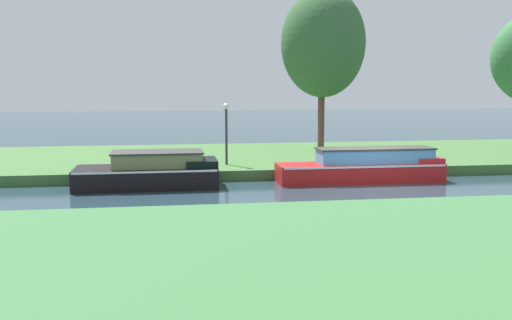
{
  "coord_description": "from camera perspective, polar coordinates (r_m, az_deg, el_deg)",
  "views": [
    {
      "loc": [
        -7.32,
        -19.65,
        3.67
      ],
      "look_at": [
        -4.11,
        1.2,
        0.9
      ],
      "focal_mm": 41.18,
      "sensor_mm": 36.0,
      "label": 1
    }
  ],
  "objects": [
    {
      "name": "ground_plane",
      "position": [
        21.29,
        11.5,
        -2.6
      ],
      "size": [
        120.0,
        120.0,
        0.0
      ],
      "primitive_type": "plane",
      "color": "#243A45"
    },
    {
      "name": "lamp_post",
      "position": [
        23.62,
        -2.9,
        3.38
      ],
      "size": [
        0.24,
        0.24,
        2.47
      ],
      "color": "#333338",
      "rests_on": "riverbank_far"
    },
    {
      "name": "red_narrowboat",
      "position": [
        22.33,
        10.58,
        -0.66
      ],
      "size": [
        6.22,
        1.51,
        1.28
      ],
      "color": "#B31A1A",
      "rests_on": "ground_plane"
    },
    {
      "name": "mooring_post_near",
      "position": [
        22.51,
        -12.14,
        -0.21
      ],
      "size": [
        0.18,
        0.18,
        0.65
      ],
      "primitive_type": "cylinder",
      "color": "#51332C",
      "rests_on": "riverbank_far"
    },
    {
      "name": "willow_tree_left",
      "position": [
        28.38,
        6.53,
        11.21
      ],
      "size": [
        3.98,
        4.02,
        7.71
      ],
      "color": "brown",
      "rests_on": "riverbank_far"
    },
    {
      "name": "riverbank_far",
      "position": [
        27.85,
        6.54,
        0.27
      ],
      "size": [
        72.0,
        10.0,
        0.4
      ],
      "primitive_type": "cube",
      "color": "#416C36",
      "rests_on": "ground_plane"
    },
    {
      "name": "black_barge",
      "position": [
        21.09,
        -10.12,
        -1.12
      ],
      "size": [
        4.97,
        2.01,
        1.29
      ],
      "color": "black",
      "rests_on": "ground_plane"
    }
  ]
}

